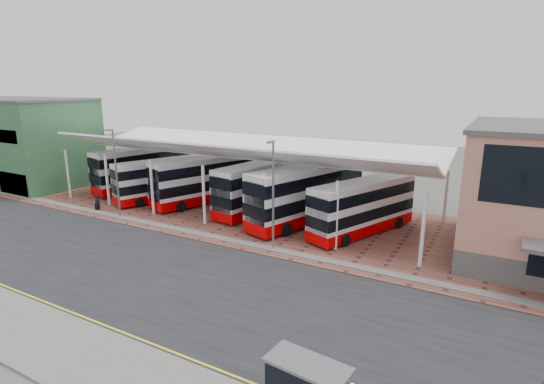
# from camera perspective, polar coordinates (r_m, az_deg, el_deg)

# --- Properties ---
(ground) EXTENTS (140.00, 140.00, 0.00)m
(ground) POSITION_cam_1_polar(r_m,az_deg,el_deg) (27.77, -10.01, -11.17)
(ground) COLOR #4D4F49
(road) EXTENTS (120.00, 14.00, 0.02)m
(road) POSITION_cam_1_polar(r_m,az_deg,el_deg) (27.08, -11.37, -11.90)
(road) COLOR black
(road) RESTS_ON ground
(forecourt) EXTENTS (72.00, 16.00, 0.06)m
(forecourt) POSITION_cam_1_polar(r_m,az_deg,el_deg) (37.13, 5.19, -4.30)
(forecourt) COLOR brown
(forecourt) RESTS_ON ground
(sidewalk) EXTENTS (120.00, 4.00, 0.14)m
(sidewalk) POSITION_cam_1_polar(r_m,az_deg,el_deg) (22.45, -25.42, -18.84)
(sidewalk) COLOR #626260
(sidewalk) RESTS_ON ground
(north_kerb) EXTENTS (120.00, 0.80, 0.14)m
(north_kerb) POSITION_cam_1_polar(r_m,az_deg,el_deg) (32.34, -3.06, -7.05)
(north_kerb) COLOR #626260
(north_kerb) RESTS_ON ground
(yellow_line_near) EXTENTS (120.00, 0.12, 0.01)m
(yellow_line_near) POSITION_cam_1_polar(r_m,az_deg,el_deg) (23.46, -21.30, -17.01)
(yellow_line_near) COLOR yellow
(yellow_line_near) RESTS_ON road
(yellow_line_far) EXTENTS (120.00, 0.12, 0.01)m
(yellow_line_far) POSITION_cam_1_polar(r_m,az_deg,el_deg) (23.61, -20.72, -16.73)
(yellow_line_far) COLOR yellow
(yellow_line_far) RESTS_ON road
(canopy) EXTENTS (37.00, 11.63, 7.07)m
(canopy) POSITION_cam_1_polar(r_m,az_deg,el_deg) (40.34, -4.54, 5.65)
(canopy) COLOR white
(canopy) RESTS_ON ground
(shop_green) EXTENTS (6.40, 10.20, 10.22)m
(shop_green) POSITION_cam_1_polar(r_m,az_deg,el_deg) (55.57, -27.56, 5.75)
(shop_green) COLOR #376B41
(shop_green) RESTS_ON ground
(shop_cream) EXTENTS (6.40, 10.20, 10.22)m
(shop_cream) POSITION_cam_1_polar(r_m,az_deg,el_deg) (61.07, -30.97, 5.97)
(shop_cream) COLOR beige
(shop_cream) RESTS_ON ground
(lamp_west) EXTENTS (0.16, 0.90, 8.07)m
(lamp_west) POSITION_cam_1_polar(r_m,az_deg,el_deg) (40.19, -20.26, 2.69)
(lamp_west) COLOR slate
(lamp_west) RESTS_ON ground
(lamp_east) EXTENTS (0.16, 0.90, 8.07)m
(lamp_east) POSITION_cam_1_polar(r_m,az_deg,el_deg) (30.11, 0.13, -0.07)
(lamp_east) COLOR slate
(lamp_east) RESTS_ON ground
(bus_0) EXTENTS (5.08, 11.91, 4.78)m
(bus_0) POSITION_cam_1_polar(r_m,az_deg,el_deg) (50.96, -16.93, 3.05)
(bus_0) COLOR silver
(bus_0) RESTS_ON forecourt
(bus_1) EXTENTS (5.95, 10.41, 4.23)m
(bus_1) POSITION_cam_1_polar(r_m,az_deg,el_deg) (45.57, -14.31, 1.60)
(bus_1) COLOR silver
(bus_1) RESTS_ON forecourt
(bus_2) EXTENTS (6.39, 11.61, 4.70)m
(bus_2) POSITION_cam_1_polar(r_m,az_deg,el_deg) (43.55, -8.94, 1.61)
(bus_2) COLOR silver
(bus_2) RESTS_ON forecourt
(bus_3) EXTENTS (4.24, 11.53, 4.64)m
(bus_3) POSITION_cam_1_polar(r_m,az_deg,el_deg) (40.29, -1.35, 0.71)
(bus_3) COLOR silver
(bus_3) RESTS_ON forecourt
(bus_4) EXTENTS (6.38, 12.34, 4.97)m
(bus_4) POSITION_cam_1_polar(r_m,az_deg,el_deg) (36.87, 4.66, -0.36)
(bus_4) COLOR silver
(bus_4) RESTS_ON forecourt
(bus_5) EXTENTS (6.14, 10.63, 4.32)m
(bus_5) POSITION_cam_1_polar(r_m,az_deg,el_deg) (34.91, 12.09, -2.03)
(bus_5) COLOR silver
(bus_5) RESTS_ON forecourt
(pedestrian) EXTENTS (0.44, 0.62, 1.58)m
(pedestrian) POSITION_cam_1_polar(r_m,az_deg,el_deg) (43.73, -22.39, -1.35)
(pedestrian) COLOR black
(pedestrian) RESTS_ON forecourt
(suitcase) EXTENTS (0.35, 0.25, 0.60)m
(suitcase) POSITION_cam_1_polar(r_m,az_deg,el_deg) (44.34, -22.47, -1.81)
(suitcase) COLOR black
(suitcase) RESTS_ON forecourt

